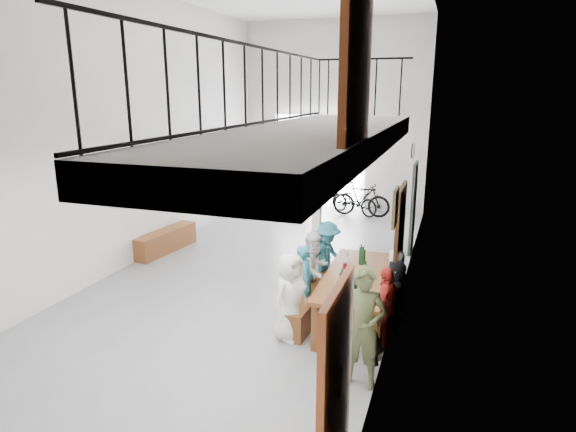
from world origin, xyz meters
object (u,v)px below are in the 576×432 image
at_px(oak_barrel, 255,196).
at_px(bicycle_near, 354,200).
at_px(host_standing, 363,328).
at_px(side_bench, 166,241).
at_px(bench_inner, 313,304).
at_px(serving_counter, 279,190).
at_px(tasting_table, 357,280).

bearing_deg(oak_barrel, bicycle_near, 9.48).
relative_size(host_standing, bicycle_near, 0.95).
bearing_deg(side_bench, host_standing, -35.35).
distance_m(bench_inner, serving_counter, 7.70).
xyz_separation_m(bench_inner, serving_counter, (-3.12, 7.03, 0.29)).
bearing_deg(serving_counter, tasting_table, -55.45).
bearing_deg(oak_barrel, side_bench, -95.66).
height_order(tasting_table, bench_inner, tasting_table).
relative_size(bench_inner, serving_counter, 0.97).
bearing_deg(tasting_table, host_standing, -78.04).
bearing_deg(tasting_table, bench_inner, -179.33).
xyz_separation_m(bench_inner, host_standing, (1.07, -1.56, 0.55)).
xyz_separation_m(tasting_table, host_standing, (0.38, -1.59, 0.06)).
distance_m(bench_inner, side_bench, 4.51).
relative_size(tasting_table, host_standing, 1.55).
distance_m(bench_inner, bicycle_near, 6.75).
bearing_deg(oak_barrel, bench_inner, -59.95).
bearing_deg(bench_inner, oak_barrel, 123.59).
xyz_separation_m(bench_inner, bicycle_near, (-0.68, 6.71, 0.21)).
relative_size(oak_barrel, bicycle_near, 0.53).
height_order(bench_inner, host_standing, host_standing).
height_order(serving_counter, bicycle_near, serving_counter).
bearing_deg(oak_barrel, host_standing, -59.06).
relative_size(tasting_table, side_bench, 1.35).
bearing_deg(side_bench, serving_counter, 79.83).
relative_size(tasting_table, serving_counter, 1.24).
relative_size(serving_counter, host_standing, 1.25).
xyz_separation_m(tasting_table, bench_inner, (-0.68, -0.03, -0.49)).
distance_m(tasting_table, serving_counter, 7.98).
distance_m(oak_barrel, bicycle_near, 2.96).
bearing_deg(host_standing, tasting_table, 102.21).
distance_m(serving_counter, host_standing, 9.57).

